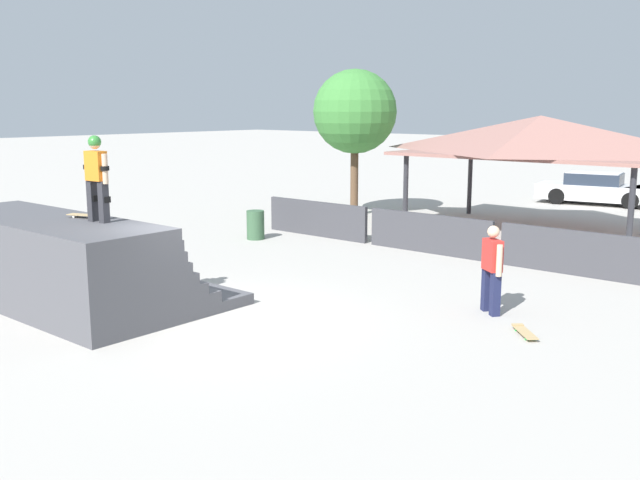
{
  "coord_description": "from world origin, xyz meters",
  "views": [
    {
      "loc": [
        9.69,
        -8.28,
        3.85
      ],
      "look_at": [
        -0.34,
        3.47,
        0.96
      ],
      "focal_mm": 40.0,
      "sensor_mm": 36.0,
      "label": 1
    }
  ],
  "objects_px": {
    "skateboard_on_ground": "(524,331)",
    "tree_beside_pavilion": "(355,112)",
    "bystander_walking": "(492,265)",
    "parked_car_white": "(596,189)",
    "skater_on_deck": "(96,173)",
    "trash_bin": "(256,225)",
    "skateboard_on_deck": "(88,215)"
  },
  "relations": [
    {
      "from": "skateboard_on_ground",
      "to": "tree_beside_pavilion",
      "type": "height_order",
      "value": "tree_beside_pavilion"
    },
    {
      "from": "bystander_walking",
      "to": "parked_car_white",
      "type": "relative_size",
      "value": 0.36
    },
    {
      "from": "skater_on_deck",
      "to": "parked_car_white",
      "type": "xyz_separation_m",
      "value": [
        1.58,
        21.57,
        -2.06
      ]
    },
    {
      "from": "skater_on_deck",
      "to": "trash_bin",
      "type": "relative_size",
      "value": 1.88
    },
    {
      "from": "skater_on_deck",
      "to": "parked_car_white",
      "type": "bearing_deg",
      "value": 81.74
    },
    {
      "from": "tree_beside_pavilion",
      "to": "trash_bin",
      "type": "height_order",
      "value": "tree_beside_pavilion"
    },
    {
      "from": "skater_on_deck",
      "to": "trash_bin",
      "type": "height_order",
      "value": "skater_on_deck"
    },
    {
      "from": "skateboard_on_ground",
      "to": "skateboard_on_deck",
      "type": "bearing_deg",
      "value": 73.27
    },
    {
      "from": "parked_car_white",
      "to": "skater_on_deck",
      "type": "bearing_deg",
      "value": -104.14
    },
    {
      "from": "parked_car_white",
      "to": "trash_bin",
      "type": "bearing_deg",
      "value": -118.75
    },
    {
      "from": "skateboard_on_deck",
      "to": "tree_beside_pavilion",
      "type": "xyz_separation_m",
      "value": [
        -3.34,
        12.67,
        1.87
      ]
    },
    {
      "from": "trash_bin",
      "to": "parked_car_white",
      "type": "distance_m",
      "value": 15.12
    },
    {
      "from": "skater_on_deck",
      "to": "skateboard_on_deck",
      "type": "bearing_deg",
      "value": 163.96
    },
    {
      "from": "skater_on_deck",
      "to": "parked_car_white",
      "type": "relative_size",
      "value": 0.34
    },
    {
      "from": "tree_beside_pavilion",
      "to": "parked_car_white",
      "type": "bearing_deg",
      "value": 58.07
    },
    {
      "from": "trash_bin",
      "to": "tree_beside_pavilion",
      "type": "bearing_deg",
      "value": 96.22
    },
    {
      "from": "skater_on_deck",
      "to": "bystander_walking",
      "type": "bearing_deg",
      "value": 35.99
    },
    {
      "from": "skater_on_deck",
      "to": "trash_bin",
      "type": "xyz_separation_m",
      "value": [
        -3.29,
        7.26,
        -2.24
      ]
    },
    {
      "from": "trash_bin",
      "to": "parked_car_white",
      "type": "bearing_deg",
      "value": 71.21
    },
    {
      "from": "skater_on_deck",
      "to": "bystander_walking",
      "type": "distance_m",
      "value": 7.54
    },
    {
      "from": "skater_on_deck",
      "to": "tree_beside_pavilion",
      "type": "height_order",
      "value": "tree_beside_pavilion"
    },
    {
      "from": "skateboard_on_ground",
      "to": "trash_bin",
      "type": "distance_m",
      "value": 10.53
    },
    {
      "from": "bystander_walking",
      "to": "skateboard_on_ground",
      "type": "relative_size",
      "value": 2.34
    },
    {
      "from": "bystander_walking",
      "to": "skater_on_deck",
      "type": "bearing_deg",
      "value": 76.75
    },
    {
      "from": "skater_on_deck",
      "to": "tree_beside_pavilion",
      "type": "bearing_deg",
      "value": 102.86
    },
    {
      "from": "skateboard_on_ground",
      "to": "parked_car_white",
      "type": "xyz_separation_m",
      "value": [
        -5.11,
        17.66,
        0.54
      ]
    },
    {
      "from": "bystander_walking",
      "to": "skateboard_on_deck",
      "type": "bearing_deg",
      "value": 73.4
    },
    {
      "from": "bystander_walking",
      "to": "parked_car_white",
      "type": "bearing_deg",
      "value": -39.82
    },
    {
      "from": "skateboard_on_ground",
      "to": "tree_beside_pavilion",
      "type": "distance_m",
      "value": 14.28
    },
    {
      "from": "bystander_walking",
      "to": "skateboard_on_ground",
      "type": "distance_m",
      "value": 1.6
    },
    {
      "from": "bystander_walking",
      "to": "trash_bin",
      "type": "distance_m",
      "value": 9.28
    },
    {
      "from": "skateboard_on_deck",
      "to": "parked_car_white",
      "type": "distance_m",
      "value": 21.59
    }
  ]
}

